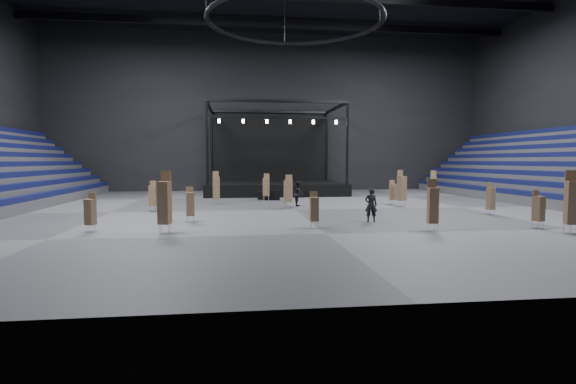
{
  "coord_description": "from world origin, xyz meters",
  "views": [
    {
      "loc": [
        -4.42,
        -31.13,
        3.45
      ],
      "look_at": [
        -0.74,
        -2.0,
        1.4
      ],
      "focal_mm": 28.0,
      "sensor_mm": 36.0,
      "label": 1
    }
  ],
  "objects": [
    {
      "name": "floor",
      "position": [
        0.0,
        0.0,
        0.0
      ],
      "size": [
        50.0,
        50.0,
        0.0
      ],
      "primitive_type": "plane",
      "color": "#565659",
      "rests_on": "ground"
    },
    {
      "name": "wall_back",
      "position": [
        0.0,
        21.0,
        9.0
      ],
      "size": [
        50.0,
        0.2,
        18.0
      ],
      "primitive_type": "cube",
      "color": "black",
      "rests_on": "ground"
    },
    {
      "name": "stage",
      "position": [
        0.0,
        16.24,
        1.45
      ],
      "size": [
        14.0,
        10.0,
        9.2
      ],
      "color": "black",
      "rests_on": "floor"
    },
    {
      "name": "truss_ring",
      "position": [
        -0.0,
        0.0,
        13.0
      ],
      "size": [
        12.3,
        12.3,
        5.15
      ],
      "color": "black",
      "rests_on": "ceiling"
    },
    {
      "name": "flight_case_left",
      "position": [
        -1.49,
        8.38,
        0.38
      ],
      "size": [
        1.29,
        0.99,
        0.77
      ],
      "primitive_type": "cube",
      "rotation": [
        0.0,
        0.0,
        -0.41
      ],
      "color": "black",
      "rests_on": "floor"
    },
    {
      "name": "flight_case_mid",
      "position": [
        -0.87,
        8.05,
        0.43
      ],
      "size": [
        1.3,
        0.66,
        0.86
      ],
      "primitive_type": "cube",
      "rotation": [
        0.0,
        0.0,
        -0.01
      ],
      "color": "black",
      "rests_on": "floor"
    },
    {
      "name": "flight_case_right",
      "position": [
        1.81,
        10.47,
        0.37
      ],
      "size": [
        1.21,
        0.81,
        0.73
      ],
      "primitive_type": "cube",
      "rotation": [
        0.0,
        0.0,
        -0.26
      ],
      "color": "black",
      "rests_on": "floor"
    },
    {
      "name": "chair_stack_0",
      "position": [
        -0.23,
        -8.61,
        1.0
      ],
      "size": [
        0.43,
        0.43,
        1.88
      ],
      "rotation": [
        0.0,
        0.0,
        -0.02
      ],
      "color": "silver",
      "rests_on": "floor"
    },
    {
      "name": "chair_stack_1",
      "position": [
        12.73,
        5.35,
        1.34
      ],
      "size": [
        0.63,
        0.63,
        2.61
      ],
      "rotation": [
        0.0,
        0.0,
        -0.39
      ],
      "color": "silver",
      "rests_on": "floor"
    },
    {
      "name": "chair_stack_2",
      "position": [
        -9.79,
        0.42,
        1.1
      ],
      "size": [
        0.47,
        0.47,
        2.08
      ],
      "rotation": [
        0.0,
        0.0,
        -0.08
      ],
      "color": "silver",
      "rests_on": "floor"
    },
    {
      "name": "chair_stack_3",
      "position": [
        5.37,
        -10.3,
        1.3
      ],
      "size": [
        0.51,
        0.51,
        2.56
      ],
      "rotation": [
        0.0,
        0.0,
        -0.12
      ],
      "color": "silver",
      "rests_on": "floor"
    },
    {
      "name": "chair_stack_4",
      "position": [
        -11.22,
        -8.47,
        1.0
      ],
      "size": [
        0.55,
        0.55,
        1.89
      ],
      "rotation": [
        0.0,
        0.0,
        -0.4
      ],
      "color": "silver",
      "rests_on": "floor"
    },
    {
      "name": "chair_stack_5",
      "position": [
        -7.58,
        -9.34,
        1.51
      ],
      "size": [
        0.65,
        0.65,
        2.97
      ],
      "rotation": [
        0.0,
        0.0,
        -0.25
      ],
      "color": "silver",
      "rests_on": "floor"
    },
    {
      "name": "chair_stack_6",
      "position": [
        11.58,
        -11.81,
        1.52
      ],
      "size": [
        0.65,
        0.65,
        3.01
      ],
      "rotation": [
        0.0,
        0.0,
        -0.3
      ],
      "color": "silver",
      "rests_on": "floor"
    },
    {
      "name": "chair_stack_7",
      "position": [
        -6.73,
        -5.58,
        1.06
      ],
      "size": [
        0.51,
        0.51,
        2.0
      ],
      "rotation": [
        0.0,
        0.0,
        0.2
      ],
      "color": "silver",
      "rests_on": "floor"
    },
    {
      "name": "chair_stack_8",
      "position": [
        11.95,
        -4.54,
        1.09
      ],
      "size": [
        0.52,
        0.52,
        2.09
      ],
      "rotation": [
        0.0,
        0.0,
        0.31
      ],
      "color": "silver",
      "rests_on": "floor"
    },
    {
      "name": "chair_stack_9",
      "position": [
        -5.63,
        4.99,
        1.35
      ],
      "size": [
        0.58,
        0.58,
        2.62
      ],
      "rotation": [
        0.0,
        0.0,
        0.17
      ],
      "color": "silver",
      "rests_on": "floor"
    },
    {
      "name": "chair_stack_10",
      "position": [
        8.2,
        2.84,
        1.03
      ],
      "size": [
        0.47,
        0.47,
        1.92
      ],
      "rotation": [
        0.0,
        0.0,
        0.06
      ],
      "color": "silver",
      "rests_on": "floor"
    },
    {
      "name": "chair_stack_11",
      "position": [
        11.1,
        -10.17,
        1.05
      ],
      "size": [
        0.57,
        0.57,
        1.95
      ],
      "rotation": [
        0.0,
        0.0,
        0.33
      ],
      "color": "silver",
      "rests_on": "floor"
    },
    {
      "name": "chair_stack_12",
      "position": [
        -1.46,
        7.3,
        1.24
      ],
      "size": [
        0.63,
        0.63,
        2.35
      ],
      "rotation": [
        0.0,
        0.0,
        -0.28
      ],
      "color": "silver",
      "rests_on": "floor"
    },
    {
      "name": "chair_stack_13",
      "position": [
        8.38,
        1.41,
        1.42
      ],
      "size": [
        0.68,
        0.68,
        2.75
      ],
      "rotation": [
        0.0,
        0.0,
        0.36
      ],
      "color": "silver",
      "rests_on": "floor"
    },
    {
      "name": "chair_stack_14",
      "position": [
        -0.32,
        1.23,
        1.28
      ],
      "size": [
        0.69,
        0.69,
        2.43
      ],
      "rotation": [
        0.0,
        0.0,
        -0.4
      ],
      "color": "silver",
      "rests_on": "floor"
    },
    {
      "name": "man_center",
      "position": [
        3.38,
        -6.74,
        0.96
      ],
      "size": [
        0.76,
        0.57,
        1.91
      ],
      "primitive_type": "imported",
      "rotation": [
        0.0,
        0.0,
        2.97
      ],
      "color": "black",
      "rests_on": "floor"
    },
    {
      "name": "crew_member",
      "position": [
        0.65,
        2.54,
        0.95
      ],
      "size": [
        0.82,
        1.0,
        1.89
      ],
      "primitive_type": "imported",
      "rotation": [
        0.0,
        0.0,
        1.45
      ],
      "color": "black",
      "rests_on": "floor"
    }
  ]
}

